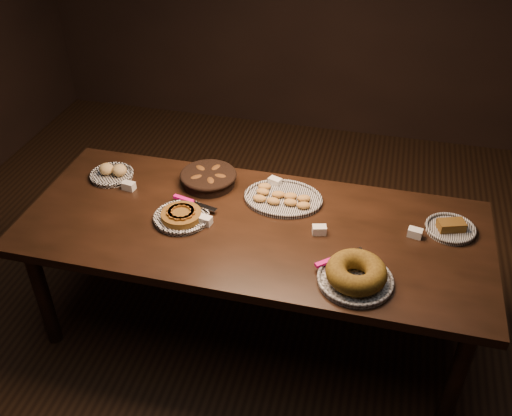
% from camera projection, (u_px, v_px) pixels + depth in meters
% --- Properties ---
extents(ground, '(5.00, 5.00, 0.00)m').
position_uv_depth(ground, '(253.00, 324.00, 3.37)').
color(ground, black).
rests_on(ground, ground).
extents(buffet_table, '(2.40, 1.00, 0.75)m').
position_uv_depth(buffet_table, '(253.00, 236.00, 2.97)').
color(buffet_table, black).
rests_on(buffet_table, ground).
extents(apple_tart_plate, '(0.31, 0.31, 0.06)m').
position_uv_depth(apple_tart_plate, '(182.00, 216.00, 2.95)').
color(apple_tart_plate, white).
rests_on(apple_tart_plate, buffet_table).
extents(madeleine_platter, '(0.42, 0.35, 0.05)m').
position_uv_depth(madeleine_platter, '(283.00, 198.00, 3.09)').
color(madeleine_platter, black).
rests_on(madeleine_platter, buffet_table).
extents(bundt_cake_plate, '(0.37, 0.40, 0.11)m').
position_uv_depth(bundt_cake_plate, '(356.00, 274.00, 2.56)').
color(bundt_cake_plate, black).
rests_on(bundt_cake_plate, buffet_table).
extents(croissant_basket, '(0.35, 0.35, 0.08)m').
position_uv_depth(croissant_basket, '(209.00, 177.00, 3.20)').
color(croissant_basket, black).
rests_on(croissant_basket, buffet_table).
extents(bread_roll_plate, '(0.25, 0.25, 0.08)m').
position_uv_depth(bread_roll_plate, '(112.00, 173.00, 3.27)').
color(bread_roll_plate, white).
rests_on(bread_roll_plate, buffet_table).
extents(loaf_plate, '(0.25, 0.25, 0.06)m').
position_uv_depth(loaf_plate, '(451.00, 228.00, 2.88)').
color(loaf_plate, black).
rests_on(loaf_plate, buffet_table).
extents(tent_cards, '(1.64, 0.50, 0.04)m').
position_uv_depth(tent_cards, '(265.00, 209.00, 3.00)').
color(tent_cards, white).
rests_on(tent_cards, buffet_table).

